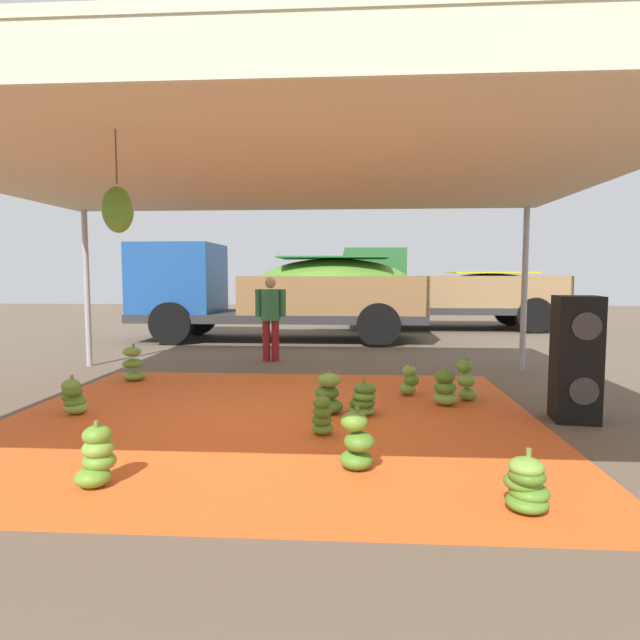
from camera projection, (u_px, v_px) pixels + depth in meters
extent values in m
plane|color=brown|center=(298.00, 371.00, 9.00)|extent=(40.00, 40.00, 0.00)
cube|color=#E05B23|center=(270.00, 419.00, 6.02)|extent=(6.02, 5.43, 0.01)
cylinder|color=#9EA0A5|center=(87.00, 289.00, 9.42)|extent=(0.10, 0.10, 2.76)
cylinder|color=#9EA0A5|center=(524.00, 290.00, 8.94)|extent=(0.10, 0.10, 2.76)
cube|color=beige|center=(268.00, 168.00, 5.78)|extent=(8.00, 7.00, 0.06)
cube|color=beige|center=(142.00, 50.00, 2.34)|extent=(8.00, 0.04, 0.28)
cylinder|color=#4C422D|center=(116.00, 157.00, 4.14)|extent=(0.01, 0.01, 0.42)
ellipsoid|color=#518428|center=(118.00, 210.00, 4.18)|extent=(0.24, 0.24, 0.36)
ellipsoid|color=#6B9E38|center=(135.00, 376.00, 8.18)|extent=(0.47, 0.47, 0.15)
ellipsoid|color=#60932D|center=(133.00, 364.00, 8.15)|extent=(0.35, 0.35, 0.15)
ellipsoid|color=#75A83D|center=(132.00, 352.00, 8.10)|extent=(0.38, 0.38, 0.15)
cylinder|color=olive|center=(134.00, 347.00, 8.12)|extent=(0.04, 0.04, 0.12)
ellipsoid|color=#60932D|center=(323.00, 428.00, 5.42)|extent=(0.26, 0.26, 0.13)
ellipsoid|color=#477523|center=(322.00, 420.00, 5.39)|extent=(0.25, 0.25, 0.13)
ellipsoid|color=#477523|center=(323.00, 411.00, 5.36)|extent=(0.26, 0.26, 0.13)
ellipsoid|color=#477523|center=(322.00, 402.00, 5.35)|extent=(0.20, 0.20, 0.13)
cylinder|color=olive|center=(322.00, 396.00, 5.37)|extent=(0.04, 0.04, 0.12)
ellipsoid|color=#75A83D|center=(76.00, 408.00, 6.21)|extent=(0.37, 0.37, 0.15)
ellipsoid|color=#518428|center=(75.00, 402.00, 6.21)|extent=(0.30, 0.30, 0.15)
ellipsoid|color=#518428|center=(72.00, 396.00, 6.21)|extent=(0.27, 0.27, 0.15)
ellipsoid|color=#477523|center=(72.00, 391.00, 6.15)|extent=(0.24, 0.24, 0.15)
ellipsoid|color=#6B9E38|center=(71.00, 385.00, 6.15)|extent=(0.29, 0.29, 0.15)
cylinder|color=olive|center=(72.00, 380.00, 6.16)|extent=(0.04, 0.04, 0.12)
ellipsoid|color=#60932D|center=(93.00, 477.00, 4.08)|extent=(0.33, 0.33, 0.15)
ellipsoid|color=#60932D|center=(99.00, 461.00, 4.13)|extent=(0.32, 0.32, 0.15)
ellipsoid|color=#75A83D|center=(98.00, 448.00, 4.11)|extent=(0.34, 0.34, 0.15)
ellipsoid|color=#60932D|center=(97.00, 435.00, 4.11)|extent=(0.31, 0.31, 0.15)
cylinder|color=olive|center=(97.00, 429.00, 4.08)|extent=(0.04, 0.04, 0.12)
ellipsoid|color=#518428|center=(329.00, 406.00, 6.24)|extent=(0.34, 0.34, 0.17)
ellipsoid|color=#477523|center=(327.00, 393.00, 6.27)|extent=(0.36, 0.36, 0.17)
ellipsoid|color=#6B9E38|center=(329.00, 380.00, 6.22)|extent=(0.34, 0.34, 0.17)
cylinder|color=olive|center=(329.00, 375.00, 6.22)|extent=(0.04, 0.04, 0.12)
ellipsoid|color=#518428|center=(356.00, 459.00, 4.45)|extent=(0.40, 0.40, 0.16)
ellipsoid|color=#518428|center=(359.00, 442.00, 4.38)|extent=(0.25, 0.25, 0.16)
ellipsoid|color=#60932D|center=(354.00, 421.00, 4.37)|extent=(0.31, 0.31, 0.16)
cylinder|color=olive|center=(357.00, 414.00, 4.39)|extent=(0.04, 0.04, 0.12)
ellipsoid|color=#6B9E38|center=(407.00, 389.00, 7.19)|extent=(0.26, 0.26, 0.17)
ellipsoid|color=#518428|center=(411.00, 380.00, 7.17)|extent=(0.21, 0.21, 0.17)
ellipsoid|color=#75A83D|center=(409.00, 371.00, 7.17)|extent=(0.25, 0.25, 0.17)
cylinder|color=olive|center=(410.00, 367.00, 7.14)|extent=(0.04, 0.04, 0.12)
ellipsoid|color=#75A83D|center=(468.00, 394.00, 6.88)|extent=(0.26, 0.26, 0.17)
ellipsoid|color=#75A83D|center=(466.00, 381.00, 6.84)|extent=(0.30, 0.30, 0.17)
ellipsoid|color=#60932D|center=(464.00, 367.00, 6.86)|extent=(0.28, 0.28, 0.17)
cylinder|color=olive|center=(467.00, 362.00, 6.84)|extent=(0.04, 0.04, 0.12)
ellipsoid|color=#6B9E38|center=(362.00, 410.00, 6.17)|extent=(0.42, 0.42, 0.12)
ellipsoid|color=#477523|center=(362.00, 403.00, 6.16)|extent=(0.41, 0.41, 0.12)
ellipsoid|color=#60932D|center=(364.00, 396.00, 6.15)|extent=(0.30, 0.30, 0.12)
ellipsoid|color=#477523|center=(365.00, 389.00, 6.15)|extent=(0.37, 0.37, 0.12)
cylinder|color=olive|center=(364.00, 384.00, 6.14)|extent=(0.04, 0.04, 0.12)
ellipsoid|color=#75A83D|center=(445.00, 398.00, 6.64)|extent=(0.32, 0.32, 0.17)
ellipsoid|color=#518428|center=(445.00, 387.00, 6.62)|extent=(0.33, 0.33, 0.17)
ellipsoid|color=#477523|center=(445.00, 377.00, 6.59)|extent=(0.34, 0.34, 0.17)
cylinder|color=olive|center=(446.00, 372.00, 6.59)|extent=(0.04, 0.04, 0.12)
ellipsoid|color=#518428|center=(527.00, 502.00, 3.65)|extent=(0.41, 0.41, 0.13)
ellipsoid|color=#518428|center=(529.00, 492.00, 3.67)|extent=(0.28, 0.28, 0.13)
ellipsoid|color=#518428|center=(523.00, 482.00, 3.68)|extent=(0.29, 0.29, 0.13)
ellipsoid|color=#477523|center=(527.00, 476.00, 3.63)|extent=(0.33, 0.33, 0.13)
ellipsoid|color=#75A83D|center=(526.00, 467.00, 3.62)|extent=(0.33, 0.33, 0.13)
cylinder|color=olive|center=(529.00, 457.00, 3.64)|extent=(0.04, 0.04, 0.12)
cube|color=#2D2D2D|center=(280.00, 316.00, 13.27)|extent=(7.10, 2.32, 0.20)
cube|color=#1E4C93|center=(179.00, 278.00, 13.36)|extent=(1.99, 2.13, 1.70)
cube|color=#232D38|center=(140.00, 265.00, 13.40)|extent=(0.03, 1.85, 0.75)
cube|color=olive|center=(332.00, 296.00, 12.03)|extent=(4.40, 0.09, 0.90)
cube|color=olive|center=(335.00, 293.00, 14.25)|extent=(4.40, 0.09, 0.90)
cube|color=olive|center=(422.00, 295.00, 13.00)|extent=(0.08, 2.31, 0.90)
ellipsoid|color=#518428|center=(334.00, 286.00, 13.12)|extent=(3.87, 1.95, 1.33)
cube|color=#237533|center=(334.00, 258.00, 13.06)|extent=(2.64, 1.76, 0.04)
cylinder|color=black|center=(171.00, 323.00, 12.39)|extent=(1.00, 0.28, 1.00)
cylinder|color=black|center=(198.00, 316.00, 14.49)|extent=(1.00, 0.28, 1.00)
cylinder|color=black|center=(378.00, 325.00, 12.08)|extent=(1.00, 0.28, 1.00)
cylinder|color=black|center=(375.00, 317.00, 14.17)|extent=(1.00, 0.28, 1.00)
cube|color=#2D2D2D|center=(449.00, 309.00, 16.10)|extent=(6.34, 2.51, 0.20)
cube|color=#2D6B33|center=(374.00, 277.00, 16.16)|extent=(1.78, 2.30, 1.70)
cube|color=#232D38|center=(344.00, 266.00, 16.19)|extent=(0.03, 2.00, 0.75)
cube|color=#99754C|center=(501.00, 292.00, 14.78)|extent=(3.93, 0.09, 0.90)
cube|color=#99754C|center=(480.00, 290.00, 17.18)|extent=(3.93, 0.09, 0.90)
cube|color=#99754C|center=(555.00, 291.00, 15.86)|extent=(0.08, 2.50, 0.90)
ellipsoid|color=#518428|center=(490.00, 290.00, 15.98)|extent=(3.46, 2.10, 0.97)
cube|color=yellow|center=(490.00, 273.00, 15.93)|extent=(2.36, 1.90, 0.04)
cylinder|color=black|center=(379.00, 315.00, 15.10)|extent=(1.00, 0.28, 1.00)
cylinder|color=black|center=(376.00, 309.00, 17.39)|extent=(1.00, 0.28, 1.00)
cylinder|color=black|center=(534.00, 315.00, 14.83)|extent=(1.00, 0.28, 1.00)
cylinder|color=black|center=(510.00, 310.00, 17.12)|extent=(1.00, 0.28, 1.00)
cylinder|color=maroon|center=(266.00, 341.00, 10.08)|extent=(0.15, 0.15, 0.78)
cylinder|color=maroon|center=(275.00, 341.00, 10.06)|extent=(0.15, 0.15, 0.78)
cylinder|color=#337A4C|center=(271.00, 305.00, 10.01)|extent=(0.36, 0.36, 0.58)
cylinder|color=#337A4C|center=(258.00, 303.00, 10.02)|extent=(0.11, 0.11, 0.52)
cylinder|color=#337A4C|center=(283.00, 303.00, 9.99)|extent=(0.11, 0.11, 0.52)
sphere|color=tan|center=(270.00, 283.00, 9.98)|extent=(0.21, 0.21, 0.21)
cube|color=black|center=(575.00, 386.00, 5.94)|extent=(0.52, 0.52, 0.77)
cylinder|color=#383838|center=(584.00, 391.00, 5.70)|extent=(0.30, 0.06, 0.30)
cube|color=black|center=(577.00, 324.00, 5.88)|extent=(0.52, 0.52, 0.63)
cylinder|color=#383838|center=(587.00, 326.00, 5.64)|extent=(0.30, 0.06, 0.30)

